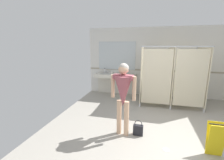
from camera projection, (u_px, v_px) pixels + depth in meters
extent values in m
cube|color=#9E998E|center=(164.00, 142.00, 3.37)|extent=(5.89, 6.97, 0.10)
cube|color=silver|center=(160.00, 62.00, 6.14)|extent=(5.89, 0.12, 2.74)
cube|color=#9E937F|center=(160.00, 71.00, 6.15)|extent=(5.89, 0.01, 0.06)
cube|color=silver|center=(115.00, 76.00, 6.32)|extent=(1.65, 0.57, 0.14)
cube|color=silver|center=(116.00, 85.00, 6.65)|extent=(1.65, 0.08, 0.75)
cube|color=#ADADA8|center=(105.00, 75.00, 6.38)|extent=(0.42, 0.32, 0.11)
cylinder|color=silver|center=(107.00, 71.00, 6.58)|extent=(0.04, 0.04, 0.11)
cylinder|color=silver|center=(106.00, 71.00, 6.52)|extent=(0.03, 0.11, 0.03)
sphere|color=silver|center=(108.00, 72.00, 6.58)|extent=(0.04, 0.04, 0.04)
cube|color=#ADADA8|center=(125.00, 76.00, 6.19)|extent=(0.42, 0.32, 0.11)
cylinder|color=silver|center=(126.00, 72.00, 6.39)|extent=(0.04, 0.04, 0.11)
cylinder|color=silver|center=(126.00, 71.00, 6.32)|extent=(0.03, 0.11, 0.03)
sphere|color=silver|center=(128.00, 73.00, 6.38)|extent=(0.04, 0.04, 0.04)
cube|color=silver|center=(117.00, 56.00, 6.43)|extent=(1.55, 0.02, 1.15)
cube|color=beige|center=(142.00, 73.00, 5.61)|extent=(0.03, 1.43, 1.86)
cylinder|color=silver|center=(140.00, 105.00, 5.21)|extent=(0.05, 0.05, 0.12)
cube|color=beige|center=(170.00, 74.00, 5.39)|extent=(0.03, 1.43, 1.86)
cylinder|color=silver|center=(170.00, 108.00, 4.98)|extent=(0.05, 0.05, 0.12)
cube|color=beige|center=(201.00, 75.00, 5.16)|extent=(0.03, 1.43, 1.86)
cylinder|color=silver|center=(204.00, 110.00, 4.75)|extent=(0.05, 0.05, 0.12)
cube|color=beige|center=(157.00, 77.00, 4.85)|extent=(0.90, 0.03, 1.76)
cube|color=beige|center=(190.00, 79.00, 4.62)|extent=(0.90, 0.03, 1.76)
cube|color=#B7BABF|center=(176.00, 47.00, 4.53)|extent=(2.03, 0.04, 0.04)
cylinder|color=#DBAD89|center=(126.00, 119.00, 3.47)|extent=(0.11, 0.11, 0.81)
cylinder|color=#DBAD89|center=(119.00, 117.00, 3.54)|extent=(0.11, 0.11, 0.81)
cone|color=#994C56|center=(123.00, 91.00, 3.37)|extent=(0.47, 0.47, 0.70)
cube|color=#994C56|center=(123.00, 77.00, 3.30)|extent=(0.46, 0.24, 0.10)
cylinder|color=#DBAD89|center=(134.00, 89.00, 3.25)|extent=(0.08, 0.08, 0.52)
cylinder|color=#DBAD89|center=(113.00, 86.00, 3.45)|extent=(0.08, 0.08, 0.52)
sphere|color=#DBAD89|center=(123.00, 69.00, 3.26)|extent=(0.22, 0.22, 0.22)
sphere|color=#A59E93|center=(124.00, 68.00, 3.27)|extent=(0.22, 0.22, 0.22)
cube|color=black|center=(138.00, 130.00, 3.54)|extent=(0.23, 0.11, 0.24)
torus|color=black|center=(138.00, 124.00, 3.50)|extent=(0.17, 0.02, 0.17)
cylinder|color=white|center=(105.00, 71.00, 6.57)|extent=(0.07, 0.07, 0.17)
cylinder|color=black|center=(105.00, 68.00, 6.55)|extent=(0.03, 0.03, 0.04)
cylinder|color=white|center=(111.00, 73.00, 6.28)|extent=(0.07, 0.07, 0.08)
cube|color=yellow|center=(216.00, 141.00, 2.79)|extent=(0.28, 0.10, 0.64)
cube|color=yellow|center=(214.00, 138.00, 2.88)|extent=(0.28, 0.10, 0.64)
cylinder|color=black|center=(218.00, 125.00, 2.77)|extent=(0.28, 0.02, 0.02)
cylinder|color=#B7BABF|center=(166.00, 150.00, 3.04)|extent=(0.14, 0.14, 0.01)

